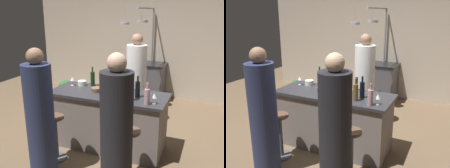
# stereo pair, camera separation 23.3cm
# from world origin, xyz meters

# --- Properties ---
(ground_plane) EXTENTS (9.00, 9.00, 0.00)m
(ground_plane) POSITION_xyz_m (0.00, 0.00, 0.00)
(ground_plane) COLOR brown
(back_wall) EXTENTS (6.40, 0.16, 2.60)m
(back_wall) POSITION_xyz_m (0.00, 2.85, 1.30)
(back_wall) COLOR #BCAD99
(back_wall) RESTS_ON ground_plane
(kitchen_island) EXTENTS (1.80, 0.72, 0.90)m
(kitchen_island) POSITION_xyz_m (0.00, 0.00, 0.45)
(kitchen_island) COLOR slate
(kitchen_island) RESTS_ON ground_plane
(stove_range) EXTENTS (0.80, 0.64, 0.89)m
(stove_range) POSITION_xyz_m (0.00, 2.45, 0.45)
(stove_range) COLOR #47474C
(stove_range) RESTS_ON ground_plane
(chef) EXTENTS (0.36, 0.36, 1.72)m
(chef) POSITION_xyz_m (0.15, 0.93, 0.80)
(chef) COLOR white
(chef) RESTS_ON ground_plane
(bar_stool_right) EXTENTS (0.28, 0.28, 0.68)m
(bar_stool_right) POSITION_xyz_m (0.56, -0.62, 0.38)
(bar_stool_right) COLOR #4C4C51
(bar_stool_right) RESTS_ON ground_plane
(guest_right) EXTENTS (0.36, 0.36, 1.70)m
(guest_right) POSITION_xyz_m (0.53, -1.01, 0.79)
(guest_right) COLOR black
(guest_right) RESTS_ON ground_plane
(bar_stool_left) EXTENTS (0.28, 0.28, 0.68)m
(bar_stool_left) POSITION_xyz_m (-0.56, -0.62, 0.38)
(bar_stool_left) COLOR #4C4C51
(bar_stool_left) RESTS_ON ground_plane
(guest_left) EXTENTS (0.36, 0.36, 1.69)m
(guest_left) POSITION_xyz_m (-0.51, -0.97, 0.78)
(guest_left) COLOR #262D4C
(guest_left) RESTS_ON ground_plane
(overhead_pot_rack) EXTENTS (0.56, 1.34, 2.17)m
(overhead_pot_rack) POSITION_xyz_m (-0.04, 2.11, 1.59)
(overhead_pot_rack) COLOR gray
(overhead_pot_rack) RESTS_ON ground_plane
(potted_plant) EXTENTS (0.36, 0.36, 0.52)m
(potted_plant) POSITION_xyz_m (-1.76, 1.50, 0.30)
(potted_plant) COLOR brown
(potted_plant) RESTS_ON ground_plane
(cutting_board) EXTENTS (0.32, 0.22, 0.02)m
(cutting_board) POSITION_xyz_m (0.08, 0.17, 0.91)
(cutting_board) COLOR #997047
(cutting_board) RESTS_ON kitchen_island
(pepper_mill) EXTENTS (0.05, 0.05, 0.21)m
(pepper_mill) POSITION_xyz_m (0.26, 0.27, 1.01)
(pepper_mill) COLOR #382319
(pepper_mill) RESTS_ON kitchen_island
(wine_bottle_rose) EXTENTS (0.07, 0.07, 0.30)m
(wine_bottle_rose) POSITION_xyz_m (0.67, -0.25, 1.01)
(wine_bottle_rose) COLOR #B78C8E
(wine_bottle_rose) RESTS_ON kitchen_island
(wine_bottle_red) EXTENTS (0.07, 0.07, 0.32)m
(wine_bottle_red) POSITION_xyz_m (-0.39, 0.25, 1.02)
(wine_bottle_red) COLOR #143319
(wine_bottle_red) RESTS_ON kitchen_island
(wine_bottle_amber) EXTENTS (0.07, 0.07, 0.32)m
(wine_bottle_amber) POSITION_xyz_m (0.43, -0.17, 1.03)
(wine_bottle_amber) COLOR brown
(wine_bottle_amber) RESTS_ON kitchen_island
(wine_bottle_dark) EXTENTS (0.07, 0.07, 0.32)m
(wine_bottle_dark) POSITION_xyz_m (0.47, -0.02, 1.02)
(wine_bottle_dark) COLOR black
(wine_bottle_dark) RESTS_ON kitchen_island
(wine_glass_near_right_guest) EXTENTS (0.07, 0.07, 0.15)m
(wine_glass_near_right_guest) POSITION_xyz_m (0.75, -0.18, 1.01)
(wine_glass_near_right_guest) COLOR silver
(wine_glass_near_right_guest) RESTS_ON kitchen_island
(wine_glass_near_left_guest) EXTENTS (0.07, 0.07, 0.15)m
(wine_glass_near_left_guest) POSITION_xyz_m (-0.71, 0.14, 1.01)
(wine_glass_near_left_guest) COLOR silver
(wine_glass_near_left_guest) RESTS_ON kitchen_island
(mixing_bowl_wooden) EXTENTS (0.16, 0.16, 0.06)m
(mixing_bowl_wooden) POSITION_xyz_m (-0.19, -0.02, 0.93)
(mixing_bowl_wooden) COLOR brown
(mixing_bowl_wooden) RESTS_ON kitchen_island
(mixing_bowl_ceramic) EXTENTS (0.14, 0.14, 0.08)m
(mixing_bowl_ceramic) POSITION_xyz_m (-0.56, 0.19, 0.94)
(mixing_bowl_ceramic) COLOR silver
(mixing_bowl_ceramic) RESTS_ON kitchen_island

